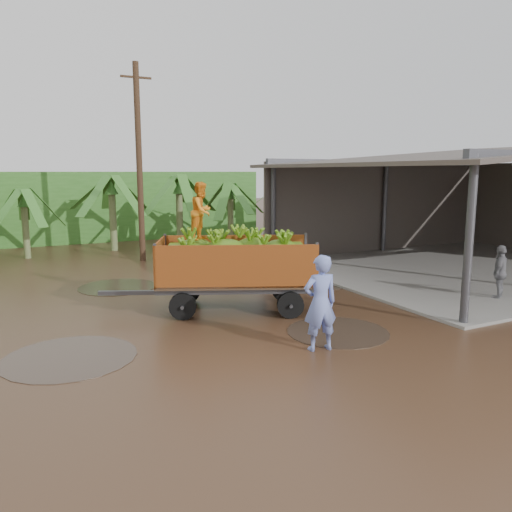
{
  "coord_description": "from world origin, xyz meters",
  "views": [
    {
      "loc": [
        -4.25,
        -11.66,
        3.61
      ],
      "look_at": [
        1.9,
        0.49,
        1.3
      ],
      "focal_mm": 35.0,
      "sensor_mm": 36.0,
      "label": 1
    }
  ],
  "objects_px": {
    "man_blue": "(320,303)",
    "utility_pole": "(139,163)",
    "banana_trailer": "(235,264)",
    "man_grey": "(500,273)"
  },
  "relations": [
    {
      "from": "man_grey",
      "to": "utility_pole",
      "type": "distance_m",
      "value": 13.55
    },
    {
      "from": "man_blue",
      "to": "utility_pole",
      "type": "relative_size",
      "value": 0.25
    },
    {
      "from": "man_blue",
      "to": "man_grey",
      "type": "bearing_deg",
      "value": -162.45
    },
    {
      "from": "man_blue",
      "to": "utility_pole",
      "type": "height_order",
      "value": "utility_pole"
    },
    {
      "from": "man_blue",
      "to": "utility_pole",
      "type": "bearing_deg",
      "value": -78.33
    },
    {
      "from": "man_blue",
      "to": "man_grey",
      "type": "height_order",
      "value": "man_blue"
    },
    {
      "from": "banana_trailer",
      "to": "man_grey",
      "type": "xyz_separation_m",
      "value": [
        7.08,
        -2.47,
        -0.44
      ]
    },
    {
      "from": "man_grey",
      "to": "man_blue",
      "type": "bearing_deg",
      "value": -17.23
    },
    {
      "from": "banana_trailer",
      "to": "man_grey",
      "type": "height_order",
      "value": "banana_trailer"
    },
    {
      "from": "banana_trailer",
      "to": "man_grey",
      "type": "distance_m",
      "value": 7.51
    }
  ]
}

